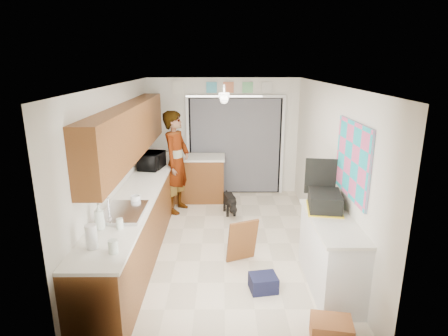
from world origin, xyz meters
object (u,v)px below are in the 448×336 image
object	(u,v)px
soap_bottle	(99,216)
navy_crate	(263,283)
cup	(136,199)
paper_towel_roll	(91,237)
cardboard_box	(331,331)
man	(176,162)
dog	(229,203)
microwave	(152,161)
suitcase	(325,201)

from	to	relation	value
soap_bottle	navy_crate	distance (m)	2.19
cup	paper_towel_roll	xyz separation A→B (m)	(-0.17, -1.29, 0.08)
cardboard_box	paper_towel_roll	bearing A→B (deg)	173.50
man	dog	bearing A→B (deg)	-82.10
cardboard_box	navy_crate	xyz separation A→B (m)	(-0.61, 0.92, -0.03)
navy_crate	dog	xyz separation A→B (m)	(-0.39, 2.51, 0.11)
paper_towel_roll	microwave	bearing A→B (deg)	88.51
microwave	cardboard_box	world-z (taller)	microwave
man	navy_crate	bearing A→B (deg)	-134.74
paper_towel_roll	navy_crate	world-z (taller)	paper_towel_roll
navy_crate	microwave	bearing A→B (deg)	127.13
soap_bottle	dog	size ratio (longest dim) A/B	0.60
microwave	man	size ratio (longest dim) A/B	0.27
paper_towel_roll	dog	distance (m)	3.59
cup	navy_crate	world-z (taller)	cup
microwave	paper_towel_roll	distance (m)	3.02
soap_bottle	dog	distance (m)	3.22
microwave	suitcase	world-z (taller)	microwave
soap_bottle	navy_crate	xyz separation A→B (m)	(1.95, 0.17, -1.00)
dog	navy_crate	bearing A→B (deg)	-93.52
paper_towel_roll	cardboard_box	distance (m)	2.68
navy_crate	cup	bearing A→B (deg)	159.25
soap_bottle	cup	world-z (taller)	soap_bottle
navy_crate	man	distance (m)	3.15
navy_crate	man	world-z (taller)	man
cup	cardboard_box	xyz separation A→B (m)	(2.32, -1.57, -0.86)
soap_bottle	paper_towel_roll	distance (m)	0.47
soap_bottle	cardboard_box	bearing A→B (deg)	-16.37
man	dog	world-z (taller)	man
microwave	soap_bottle	bearing A→B (deg)	-172.13
microwave	cup	size ratio (longest dim) A/B	3.81
soap_bottle	cup	bearing A→B (deg)	74.39
soap_bottle	navy_crate	size ratio (longest dim) A/B	0.95
microwave	soap_bottle	size ratio (longest dim) A/B	1.65
soap_bottle	suitcase	distance (m)	2.83
soap_bottle	cardboard_box	world-z (taller)	soap_bottle
cup	microwave	bearing A→B (deg)	92.91
microwave	suitcase	bearing A→B (deg)	-115.66
navy_crate	man	size ratio (longest dim) A/B	0.17
microwave	paper_towel_roll	size ratio (longest dim) A/B	2.03
paper_towel_roll	cardboard_box	size ratio (longest dim) A/B	0.63
microwave	dog	distance (m)	1.67
microwave	suitcase	size ratio (longest dim) A/B	0.99
soap_bottle	dog	bearing A→B (deg)	59.81
suitcase	navy_crate	world-z (taller)	suitcase
paper_towel_roll	man	world-z (taller)	man
paper_towel_roll	man	size ratio (longest dim) A/B	0.13
cardboard_box	man	bearing A→B (deg)	119.04
cardboard_box	navy_crate	world-z (taller)	cardboard_box
suitcase	navy_crate	bearing A→B (deg)	-143.83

